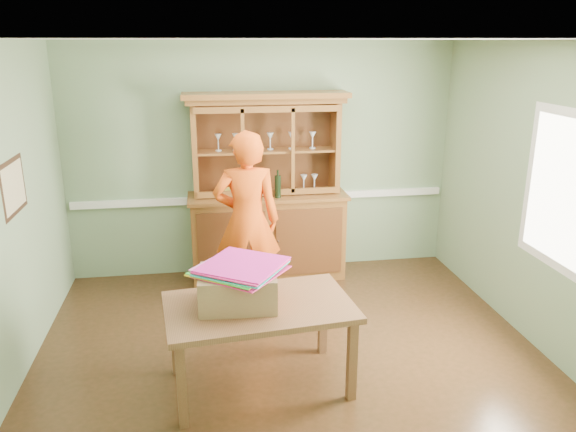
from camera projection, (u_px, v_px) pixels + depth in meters
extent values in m
plane|color=#4A2B18|center=(289.00, 351.00, 5.09)|extent=(4.50, 4.50, 0.00)
plane|color=white|center=(290.00, 39.00, 4.28)|extent=(4.50, 4.50, 0.00)
plane|color=gray|center=(262.00, 160.00, 6.57)|extent=(4.50, 0.00, 4.50)
plane|color=gray|center=(3.00, 221.00, 4.35)|extent=(0.00, 4.00, 4.00)
plane|color=gray|center=(537.00, 197.00, 5.02)|extent=(0.00, 4.00, 4.00)
plane|color=gray|center=(353.00, 322.00, 2.80)|extent=(4.50, 0.00, 4.50)
cube|color=white|center=(263.00, 198.00, 6.68)|extent=(4.41, 0.05, 0.08)
cube|color=#362215|center=(14.00, 187.00, 4.58)|extent=(0.03, 0.60, 0.46)
cube|color=beige|center=(15.00, 187.00, 4.58)|extent=(0.01, 0.52, 0.38)
cube|color=white|center=(558.00, 190.00, 4.69)|extent=(0.03, 0.96, 1.36)
cube|color=white|center=(557.00, 190.00, 4.69)|extent=(0.01, 0.80, 1.20)
cube|color=brown|center=(268.00, 237.00, 6.58)|extent=(1.75, 0.54, 0.97)
cube|color=brown|center=(268.00, 196.00, 6.42)|extent=(1.81, 0.59, 0.04)
cube|color=#583114|center=(264.00, 146.00, 6.50)|extent=(1.65, 0.04, 1.02)
cube|color=brown|center=(195.00, 151.00, 6.23)|extent=(0.06, 0.37, 1.02)
cube|color=brown|center=(335.00, 147.00, 6.46)|extent=(0.06, 0.37, 1.02)
cube|color=brown|center=(265.00, 100.00, 6.18)|extent=(1.75, 0.43, 0.06)
cube|color=brown|center=(266.00, 95.00, 6.15)|extent=(1.83, 0.47, 0.06)
cube|color=brown|center=(266.00, 151.00, 6.35)|extent=(1.54, 0.32, 0.02)
imported|color=#B2B2B7|center=(254.00, 185.00, 6.45)|extent=(0.18, 0.18, 0.19)
imported|color=gold|center=(229.00, 191.00, 6.43)|extent=(0.21, 0.21, 0.05)
cylinder|color=black|center=(278.00, 184.00, 6.23)|extent=(0.07, 0.07, 0.31)
cube|color=brown|center=(259.00, 307.00, 4.38)|extent=(1.53, 1.02, 0.05)
cube|color=brown|center=(182.00, 386.00, 4.00)|extent=(0.07, 0.07, 0.68)
cube|color=brown|center=(175.00, 337.00, 4.66)|extent=(0.07, 0.07, 0.68)
cube|color=brown|center=(352.00, 360.00, 4.32)|extent=(0.07, 0.07, 0.68)
cube|color=brown|center=(323.00, 318.00, 4.98)|extent=(0.07, 0.07, 0.68)
cube|color=#906E4A|center=(238.00, 288.00, 4.33)|extent=(0.61, 0.51, 0.27)
cube|color=#EA1D6B|center=(240.00, 271.00, 4.30)|extent=(0.79, 0.79, 0.01)
cube|color=gold|center=(240.00, 270.00, 4.30)|extent=(0.79, 0.79, 0.01)
cube|color=green|center=(240.00, 269.00, 4.30)|extent=(0.79, 0.79, 0.01)
cube|color=#2DD7D4|center=(240.00, 267.00, 4.29)|extent=(0.79, 0.79, 0.01)
cube|color=pink|center=(240.00, 266.00, 4.29)|extent=(0.79, 0.79, 0.01)
cube|color=#D1206B|center=(240.00, 265.00, 4.29)|extent=(0.79, 0.79, 0.01)
cube|color=#D12093|center=(240.00, 264.00, 4.29)|extent=(0.79, 0.79, 0.01)
imported|color=#F0520F|center=(247.00, 221.00, 5.72)|extent=(0.70, 0.48, 1.86)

